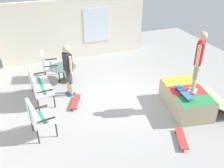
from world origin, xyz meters
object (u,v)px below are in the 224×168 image
(patio_chair_near_house, at_px, (47,64))
(skateboard_spare, at_px, (181,138))
(person_skater, at_px, (199,58))
(patio_table, at_px, (63,71))
(skateboard_by_bench, at_px, (75,102))
(person_watching, at_px, (68,67))
(skateboard_on_ramp, at_px, (184,92))
(patio_chair_by_wall, at_px, (37,116))
(patio_bench, at_px, (37,83))
(skate_ramp, at_px, (187,99))

(patio_chair_near_house, relative_size, skateboard_spare, 1.25)
(person_skater, height_order, skateboard_spare, person_skater)
(patio_table, distance_m, skateboard_by_bench, 1.61)
(person_watching, xyz_separation_m, person_skater, (-2.09, -3.14, 0.69))
(patio_chair_near_house, bearing_deg, person_skater, -132.85)
(patio_chair_near_house, height_order, skateboard_by_bench, patio_chair_near_house)
(patio_chair_near_house, bearing_deg, skateboard_on_ramp, -136.06)
(patio_chair_near_house, distance_m, patio_chair_by_wall, 3.08)
(patio_table, relative_size, person_skater, 0.51)
(patio_bench, relative_size, patio_chair_by_wall, 1.27)
(skate_ramp, xyz_separation_m, patio_bench, (1.94, 4.08, 0.30))
(patio_table, relative_size, skateboard_spare, 1.10)
(skate_ramp, height_order, patio_bench, patio_bench)
(patio_bench, height_order, skateboard_by_bench, patio_bench)
(skateboard_by_bench, relative_size, skateboard_spare, 0.99)
(skate_ramp, relative_size, skateboard_spare, 2.60)
(skateboard_on_ramp, bearing_deg, skate_ramp, -59.96)
(patio_chair_by_wall, height_order, skateboard_spare, patio_chair_by_wall)
(skate_ramp, bearing_deg, patio_bench, 64.60)
(skate_ramp, relative_size, person_skater, 1.20)
(patio_bench, bearing_deg, skateboard_on_ramp, -119.12)
(patio_chair_by_wall, bearing_deg, person_skater, -94.94)
(skate_ramp, xyz_separation_m, patio_chair_by_wall, (0.25, 4.23, 0.30))
(skateboard_spare, bearing_deg, patio_table, 28.06)
(skate_ramp, distance_m, person_skater, 1.37)
(patio_bench, distance_m, skateboard_by_bench, 1.29)
(skateboard_by_bench, distance_m, skateboard_spare, 3.31)
(patio_chair_near_house, height_order, skateboard_spare, patio_chair_near_house)
(skate_ramp, bearing_deg, patio_chair_near_house, 47.84)
(person_watching, relative_size, skateboard_on_ramp, 2.09)
(person_skater, bearing_deg, skateboard_on_ramp, 98.50)
(skate_ramp, xyz_separation_m, person_skater, (-0.12, -0.04, 1.36))
(skate_ramp, bearing_deg, skateboard_by_bench, 66.31)
(patio_chair_near_house, bearing_deg, patio_bench, 160.27)
(patio_chair_by_wall, xyz_separation_m, person_skater, (-0.37, -4.28, 1.07))
(patio_chair_near_house, bearing_deg, skate_ramp, -132.16)
(patio_bench, distance_m, skateboard_spare, 4.46)
(person_skater, distance_m, skateboard_spare, 2.15)
(skate_ramp, xyz_separation_m, skateboard_on_ramp, (-0.17, 0.30, 0.40))
(skate_ramp, bearing_deg, patio_table, 46.88)
(patio_bench, bearing_deg, person_skater, -116.52)
(patio_chair_near_house, distance_m, patio_table, 0.63)
(person_skater, height_order, skateboard_by_bench, person_skater)
(patio_table, distance_m, skateboard_on_ramp, 4.20)
(skateboard_on_ramp, bearing_deg, patio_bench, 60.88)
(patio_chair_by_wall, xyz_separation_m, skateboard_spare, (-1.42, -3.30, -0.53))
(person_watching, bearing_deg, patio_chair_near_house, 21.39)
(skate_ramp, distance_m, patio_table, 4.28)
(skateboard_spare, bearing_deg, patio_bench, 45.30)
(skate_ramp, bearing_deg, person_skater, -160.47)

